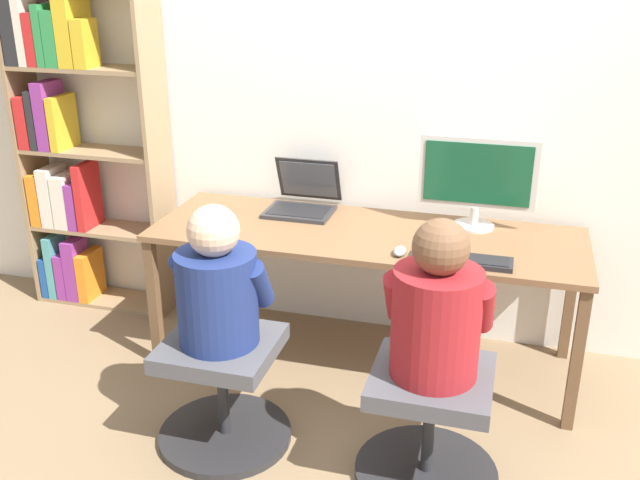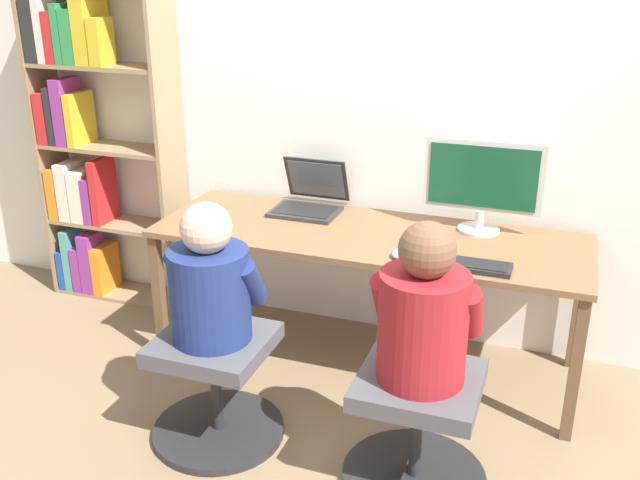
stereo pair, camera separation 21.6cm
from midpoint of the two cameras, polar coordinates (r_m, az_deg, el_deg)
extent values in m
plane|color=#846B4C|center=(3.50, 0.30, -12.44)|extent=(14.00, 14.00, 0.00)
cube|color=white|center=(3.72, 3.63, 11.34)|extent=(10.00, 0.05, 2.60)
cube|color=brown|center=(3.48, 1.90, 0.41)|extent=(2.10, 0.72, 0.03)
cube|color=brown|center=(3.72, -14.75, -4.92)|extent=(0.05, 0.05, 0.69)
cube|color=brown|center=(3.27, 18.04, -9.20)|extent=(0.05, 0.05, 0.69)
cube|color=brown|center=(4.23, -10.50, -1.26)|extent=(0.05, 0.05, 0.69)
cube|color=brown|center=(3.84, 17.88, -4.44)|extent=(0.05, 0.05, 0.69)
cylinder|color=beige|center=(3.60, 10.49, 1.13)|extent=(0.20, 0.20, 0.01)
cylinder|color=beige|center=(3.58, 10.54, 1.91)|extent=(0.04, 0.04, 0.09)
cube|color=beige|center=(3.51, 10.78, 5.25)|extent=(0.57, 0.02, 0.35)
cube|color=#144C2D|center=(3.50, 10.76, 5.20)|extent=(0.51, 0.01, 0.30)
cube|color=#2D2D30|center=(3.72, -3.35, 2.22)|extent=(0.35, 0.26, 0.02)
cube|color=black|center=(3.72, -3.36, 2.39)|extent=(0.30, 0.20, 0.00)
cube|color=#2D2D30|center=(3.84, -2.53, 4.90)|extent=(0.35, 0.11, 0.24)
cube|color=slate|center=(3.84, -2.55, 4.85)|extent=(0.30, 0.09, 0.21)
cube|color=#232326|center=(3.17, 9.32, -1.61)|extent=(0.44, 0.14, 0.02)
cube|color=black|center=(3.16, 9.33, -1.40)|extent=(0.41, 0.11, 0.00)
ellipsoid|color=#99999E|center=(3.21, 4.49, -0.91)|extent=(0.06, 0.11, 0.03)
cylinder|color=#262628|center=(3.06, 6.36, -18.01)|extent=(0.58, 0.58, 0.04)
cylinder|color=#262628|center=(2.93, 6.53, -14.87)|extent=(0.05, 0.05, 0.38)
cube|color=#4C4C51|center=(2.80, 6.73, -11.16)|extent=(0.46, 0.45, 0.07)
cylinder|color=#262628|center=(3.28, -9.52, -15.12)|extent=(0.58, 0.58, 0.04)
cylinder|color=#262628|center=(3.16, -9.76, -12.08)|extent=(0.05, 0.05, 0.38)
cube|color=#4C4C51|center=(3.04, -10.03, -8.54)|extent=(0.46, 0.45, 0.07)
cylinder|color=maroon|center=(2.68, 6.96, -6.69)|extent=(0.33, 0.33, 0.43)
sphere|color=brown|center=(2.55, 7.27, -0.59)|extent=(0.21, 0.21, 0.21)
cylinder|color=maroon|center=(2.73, 3.94, -4.55)|extent=(0.09, 0.20, 0.25)
cylinder|color=maroon|center=(2.69, 10.57, -5.30)|extent=(0.09, 0.20, 0.25)
cylinder|color=navy|center=(2.93, -10.32, -4.61)|extent=(0.33, 0.33, 0.39)
sphere|color=beige|center=(2.82, -10.72, 0.71)|extent=(0.21, 0.21, 0.21)
cylinder|color=navy|center=(3.02, -12.62, -2.78)|extent=(0.09, 0.19, 0.23)
cylinder|color=navy|center=(2.89, -7.11, -3.53)|extent=(0.09, 0.19, 0.23)
cube|color=#997A56|center=(4.54, -23.45, 6.87)|extent=(0.02, 0.27, 1.88)
cube|color=#997A56|center=(4.08, -14.30, 6.47)|extent=(0.02, 0.27, 1.88)
cube|color=#997A56|center=(4.61, -17.72, -4.49)|extent=(0.80, 0.26, 0.02)
cube|color=#997A56|center=(4.43, -18.39, 0.91)|extent=(0.80, 0.26, 0.02)
cube|color=#997A56|center=(4.30, -19.12, 6.70)|extent=(0.80, 0.26, 0.02)
cube|color=#997A56|center=(4.21, -19.90, 12.80)|extent=(0.80, 0.26, 0.02)
cube|color=#1E4C9E|center=(4.73, -21.90, -2.55)|extent=(0.04, 0.18, 0.25)
cube|color=teal|center=(4.67, -21.56, -1.89)|extent=(0.05, 0.17, 0.39)
cube|color=#8C338C|center=(4.66, -20.76, -2.53)|extent=(0.06, 0.19, 0.28)
cube|color=#8C338C|center=(4.59, -20.18, -2.17)|extent=(0.08, 0.16, 0.38)
cube|color=orange|center=(4.58, -19.18, -2.63)|extent=(0.06, 0.21, 0.30)
cube|color=orange|center=(4.57, -22.47, 3.19)|extent=(0.07, 0.23, 0.31)
cube|color=silver|center=(4.51, -21.83, 3.30)|extent=(0.08, 0.19, 0.35)
cube|color=silver|center=(4.47, -20.76, 3.06)|extent=(0.09, 0.22, 0.31)
cube|color=#8C338C|center=(4.42, -20.06, 2.70)|extent=(0.06, 0.19, 0.27)
cube|color=red|center=(4.38, -19.44, 3.38)|extent=(0.05, 0.21, 0.39)
cube|color=red|center=(4.45, -23.44, 8.71)|extent=(0.07, 0.19, 0.29)
cube|color=#262628|center=(4.40, -22.93, 8.88)|extent=(0.04, 0.16, 0.33)
cube|color=#8C338C|center=(4.37, -22.15, 9.24)|extent=(0.07, 0.20, 0.38)
cube|color=gold|center=(4.34, -21.25, 8.77)|extent=(0.05, 0.22, 0.30)
cube|color=#262628|center=(4.39, -24.23, 14.94)|extent=(0.08, 0.22, 0.34)
cube|color=silver|center=(4.32, -23.82, 15.31)|extent=(0.05, 0.16, 0.40)
cube|color=red|center=(4.31, -22.83, 14.63)|extent=(0.06, 0.22, 0.28)
cube|color=#2D8C47|center=(4.28, -22.21, 14.96)|extent=(0.05, 0.23, 0.32)
cube|color=#2D8C47|center=(4.23, -21.59, 14.79)|extent=(0.07, 0.20, 0.29)
cube|color=gold|center=(4.19, -20.59, 15.58)|extent=(0.09, 0.23, 0.40)
cube|color=gold|center=(4.11, -19.76, 14.58)|extent=(0.07, 0.15, 0.25)
camera|label=1|loc=(0.11, -91.87, -0.75)|focal=40.00mm
camera|label=2|loc=(0.11, 88.13, 0.75)|focal=40.00mm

